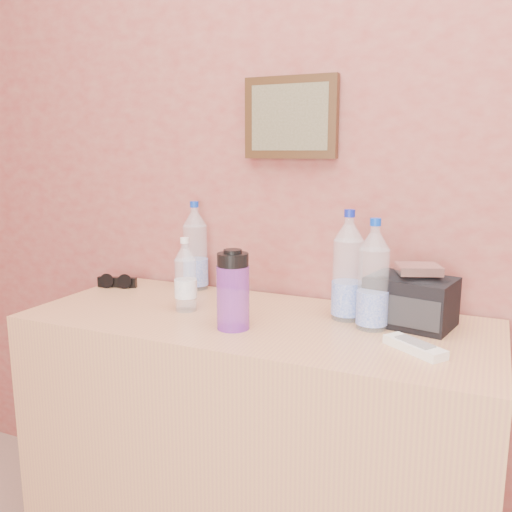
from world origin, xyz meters
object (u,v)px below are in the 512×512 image
Objects in this scene: nalgene_bottle at (233,290)px; toiletry_bag at (411,298)px; pet_large_d at (373,281)px; pet_large_b at (195,251)px; sunglasses at (117,282)px; dresser at (255,451)px; pet_large_c at (348,271)px; pet_small at (186,279)px; foil_packet at (418,269)px; ac_remote at (415,347)px.

nalgene_bottle is 0.49m from toiletry_bag.
pet_large_b is at bearing 164.24° from pet_large_d.
sunglasses is (-0.57, 0.24, -0.09)m from nalgene_bottle.
dresser is 4.45× the size of pet_large_d.
nalgene_bottle is at bearing -140.82° from pet_large_c.
pet_large_d reaches higher than pet_small.
pet_small is 0.65m from toiletry_bag.
pet_large_c is at bearing 178.93° from foil_packet.
toiletry_bag is at bearing 128.75° from foil_packet.
pet_large_c is (0.24, 0.10, 0.55)m from dresser.
pet_large_c reaches higher than pet_small.
foil_packet is at bearing 24.66° from nalgene_bottle.
pet_large_b is at bearing 4.06° from sunglasses.
pet_large_b is 2.76× the size of foil_packet.
nalgene_bottle is at bearing -99.48° from dresser.
pet_large_d is (0.08, -0.06, -0.01)m from pet_large_c.
pet_large_c reaches higher than pet_large_d.
pet_small is 1.02× the size of nalgene_bottle.
toiletry_bag is (0.74, -0.11, -0.06)m from pet_large_b.
pet_large_c is 2.25× the size of sunglasses.
dresser is 0.68m from pet_large_b.
pet_large_c is 0.19m from toiletry_bag.
pet_small is at bearing -170.30° from foil_packet.
sunglasses is (-0.59, 0.13, 0.43)m from dresser.
pet_small is at bearing 155.23° from nalgene_bottle.
pet_large_c reaches higher than dresser.
sunglasses is 0.63× the size of toiletry_bag.
dresser is 5.99× the size of toiletry_bag.
pet_large_d reaches higher than dresser.
pet_large_c is 1.92× the size of ac_remote.
toiletry_bag is at bearing -16.99° from sunglasses.
pet_large_d reaches higher than toiletry_bag.
nalgene_bottle is at bearing -47.23° from pet_large_b.
dresser is at bearing -154.47° from ac_remote.
pet_large_c is at bearing -18.39° from sunglasses.
dresser is 9.56× the size of sunglasses.
pet_large_c is (0.57, -0.13, 0.00)m from pet_large_b.
pet_large_c is at bearing 14.02° from pet_small.
pet_large_c reaches higher than nalgene_bottle.
toiletry_bag reaches higher than ac_remote.
nalgene_bottle is (-0.26, -0.21, -0.03)m from pet_large_c.
nalgene_bottle is at bearing -24.77° from pet_small.
dresser is 0.53m from nalgene_bottle.
pet_large_c reaches higher than toiletry_bag.
pet_large_d is at bearing 6.09° from pet_small.
toiletry_bag is at bearing 137.33° from ac_remote.
ac_remote is 1.48× the size of foil_packet.
pet_large_b is 1.02× the size of pet_large_d.
pet_large_c is 0.84m from sunglasses.
toiletry_bag is (-0.04, 0.21, 0.06)m from ac_remote.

